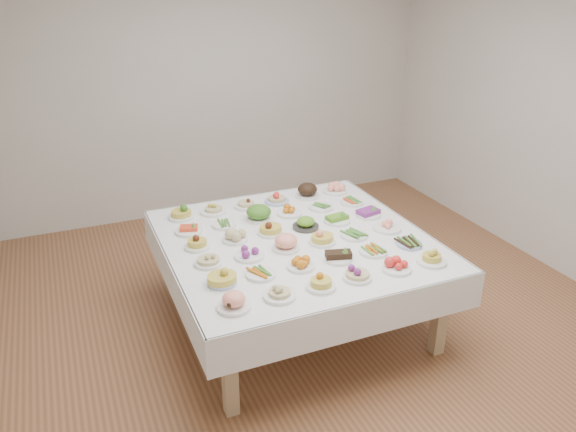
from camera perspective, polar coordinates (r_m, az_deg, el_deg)
name	(u,v)px	position (r m, az deg, el deg)	size (l,w,h in m)	color
room_envelope	(313,97)	(4.15, 2.58, 12.03)	(5.02, 5.02, 2.81)	#8E5C3B
display_table	(295,247)	(4.41, 0.76, -3.12)	(2.01, 2.01, 0.75)	white
dish_0	(234,300)	(3.52, -5.53, -8.51)	(0.21, 0.21, 0.12)	white
dish_1	(280,291)	(3.61, -0.87, -7.63)	(0.21, 0.21, 0.11)	white
dish_2	(321,282)	(3.72, 3.38, -6.74)	(0.20, 0.20, 0.10)	white
dish_3	(358,271)	(3.84, 7.08, -5.59)	(0.22, 0.22, 0.12)	white
dish_4	(397,265)	(3.99, 11.00, -4.90)	(0.20, 0.20, 0.10)	white
dish_5	(432,256)	(4.14, 14.41, -3.97)	(0.21, 0.21, 0.12)	white
dish_6	(222,276)	(3.77, -6.74, -6.06)	(0.19, 0.19, 0.13)	#4C66B2
dish_7	(261,273)	(3.86, -2.77, -5.79)	(0.22, 0.21, 0.05)	white
dish_8	(301,263)	(3.95, 1.30, -4.83)	(0.20, 0.20, 0.08)	white
dish_9	(338,255)	(4.06, 5.15, -4.00)	(0.20, 0.20, 0.09)	white
dish_10	(373,250)	(4.20, 8.66, -3.48)	(0.21, 0.21, 0.05)	white
dish_11	(409,243)	(4.36, 12.21, -2.69)	(0.19, 0.19, 0.05)	#4C66B2
dish_12	(208,258)	(4.03, -8.11, -4.29)	(0.20, 0.20, 0.11)	white
dish_13	(249,251)	(4.09, -3.96, -3.60)	(0.22, 0.22, 0.10)	white
dish_14	(286,241)	(4.19, -0.21, -2.61)	(0.20, 0.20, 0.13)	white
dish_15	(322,236)	(4.29, 3.50, -2.07)	(0.20, 0.20, 0.12)	white
dish_16	(354,234)	(4.43, 6.73, -1.84)	(0.21, 0.21, 0.05)	white
dish_17	(387,226)	(4.58, 10.04, -0.97)	(0.22, 0.22, 0.09)	white
dish_18	(197,242)	(4.27, -9.21, -2.66)	(0.19, 0.19, 0.11)	white
dish_19	(235,235)	(4.34, -5.41, -1.98)	(0.19, 0.19, 0.10)	white
dish_20	(271,227)	(4.43, -1.78, -1.13)	(0.20, 0.20, 0.13)	white
dish_21	(306,222)	(4.53, 1.81, -0.61)	(0.21, 0.21, 0.12)	#302D2A
dish_22	(337,217)	(4.66, 5.01, -0.12)	(0.22, 0.22, 0.10)	white
dish_23	(368,211)	(4.80, 8.15, 0.46)	(0.21, 0.21, 0.10)	white
dish_24	(189,228)	(4.54, -10.04, -1.19)	(0.22, 0.22, 0.10)	white
dish_25	(224,224)	(4.61, -6.48, -0.81)	(0.19, 0.19, 0.05)	white
dish_26	(259,213)	(4.68, -2.99, 0.29)	(0.23, 0.23, 0.13)	white
dish_27	(289,211)	(4.79, 0.15, 0.53)	(0.21, 0.21, 0.08)	white
dish_28	(321,207)	(4.92, 3.37, 0.96)	(0.21, 0.21, 0.05)	white
dish_29	(352,202)	(5.05, 6.48, 1.46)	(0.20, 0.20, 0.05)	white
dish_30	(181,211)	(4.79, -10.82, 0.52)	(0.21, 0.21, 0.14)	white
dish_31	(214,208)	(4.85, -7.57, 0.83)	(0.22, 0.22, 0.11)	white
dish_32	(246,203)	(4.94, -4.29, 1.35)	(0.20, 0.20, 0.10)	white
dish_33	(277,197)	(5.03, -1.14, 1.96)	(0.21, 0.21, 0.12)	#4C66B2
dish_34	(307,191)	(5.15, 1.99, 2.52)	(0.22, 0.22, 0.12)	white
dish_35	(335,187)	(5.27, 4.82, 2.91)	(0.23, 0.23, 0.11)	white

